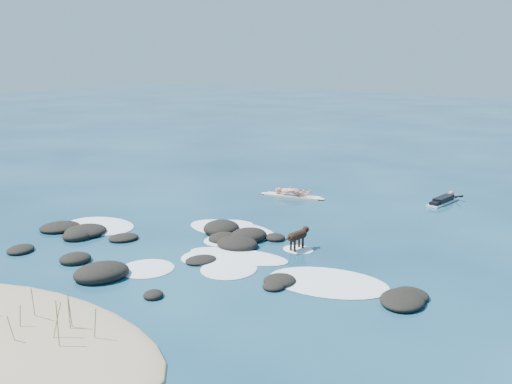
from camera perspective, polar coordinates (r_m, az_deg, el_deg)
The scene contains 8 objects.
ground at distance 20.25m, azimuth -3.03°, elevation -5.23°, with size 160.00×160.00×0.00m, color #0A2642.
sand_dune at distance 15.14m, azimuth -22.88°, elevation -13.09°, with size 9.00×4.40×0.60m, color #9E8966.
dune_grass at distance 14.64m, azimuth -21.98°, elevation -11.34°, with size 3.93×1.52×1.20m.
reef_rocks at distance 19.77m, azimuth -8.03°, elevation -5.49°, with size 14.84×7.64×0.58m.
breaking_foam at distance 19.78m, azimuth -3.83°, elevation -5.67°, with size 13.57×7.33×0.12m.
standing_surfer_rig at distance 26.68m, azimuth 3.69°, elevation 0.98°, with size 3.16×1.08×1.81m.
paddling_surfer_rig at distance 27.01m, azimuth 18.25°, elevation -0.77°, with size 1.10×2.49×0.43m.
dog at distance 19.49m, azimuth 4.25°, elevation -4.35°, with size 0.43×1.27×0.80m.
Camera 1 is at (11.78, -15.13, 6.53)m, focal length 40.00 mm.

